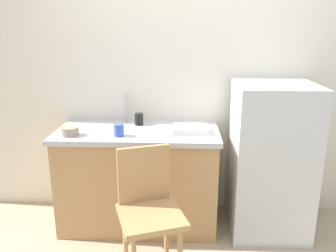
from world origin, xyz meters
The scene contains 10 objects.
back_wall centered at (0.00, 1.00, 1.21)m, with size 4.80×0.10×2.42m, color silver.
cabinet_base centered at (-0.43, 0.65, 0.40)m, with size 1.28×0.60×0.81m, color tan.
countertop centered at (-0.43, 0.65, 0.83)m, with size 1.32×0.64×0.04m, color #B7B7BC.
faucet centered at (-0.55, 0.90, 0.97)m, with size 0.02×0.02×0.25m, color #B7B7BC.
refrigerator centered at (0.65, 0.63, 0.62)m, with size 0.61×0.64×1.24m, color silver.
chair centered at (-0.28, 0.01, 0.50)m, with size 0.51×0.51×0.89m.
dish_tray centered at (0.00, 0.60, 0.87)m, with size 0.28×0.20×0.05m, color white.
terracotta_bowl centered at (-0.93, 0.48, 0.88)m, with size 0.13×0.13×0.06m, color gray.
cup_black centered at (-0.43, 0.80, 0.90)m, with size 0.07×0.07×0.10m, color black.
cup_blue centered at (-0.55, 0.48, 0.89)m, with size 0.08×0.08×0.09m, color blue.
Camera 1 is at (-0.07, -2.02, 1.66)m, focal length 36.79 mm.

